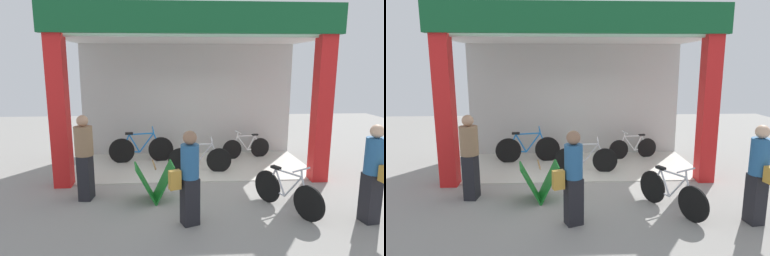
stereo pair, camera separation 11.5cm
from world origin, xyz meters
TOP-DOWN VIEW (x-y plane):
  - ground_plane at (0.00, 0.00)m, footprint 20.31×20.31m
  - shop_facade at (0.00, 1.46)m, footprint 6.35×2.90m
  - bicycle_inside_0 at (0.19, 0.73)m, footprint 1.58×0.43m
  - bicycle_inside_1 at (1.64, 1.90)m, footprint 1.42×0.42m
  - bicycle_inside_2 at (-1.33, 1.69)m, footprint 1.75×0.48m
  - bicycle_parked_0 at (1.60, -1.58)m, footprint 0.83×1.42m
  - sandwich_board_sign at (-0.85, -0.93)m, footprint 0.83×0.70m
  - pedestrian_0 at (-2.22, -0.79)m, footprint 0.39×0.39m
  - pedestrian_1 at (2.87, -2.13)m, footprint 0.35×0.55m
  - pedestrian_3 at (-0.22, -2.00)m, footprint 0.56×0.39m

SIDE VIEW (x-z plane):
  - ground_plane at x=0.00m, z-range 0.00..0.00m
  - bicycle_inside_1 at x=1.64m, z-range -0.08..0.71m
  - bicycle_inside_0 at x=0.19m, z-range -0.09..0.78m
  - bicycle_parked_0 at x=1.60m, z-range -0.09..0.80m
  - sandwich_board_sign at x=-0.85m, z-range 0.00..0.75m
  - bicycle_inside_2 at x=-1.33m, z-range -0.10..0.87m
  - pedestrian_3 at x=-0.22m, z-range 0.02..1.64m
  - pedestrian_1 at x=2.87m, z-range 0.03..1.73m
  - pedestrian_0 at x=-2.22m, z-range 0.03..1.74m
  - shop_facade at x=0.00m, z-range 0.17..4.09m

